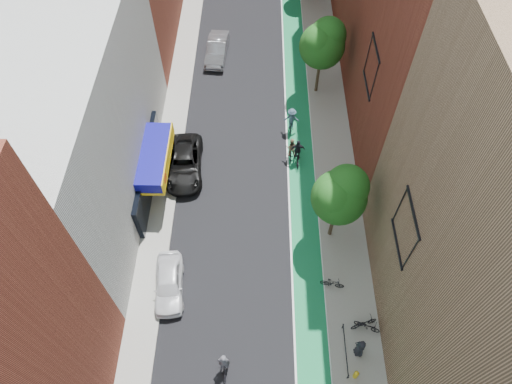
{
  "coord_description": "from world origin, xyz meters",
  "views": [
    {
      "loc": [
        0.85,
        -5.47,
        26.55
      ],
      "look_at": [
        0.66,
        12.39,
        1.5
      ],
      "focal_mm": 32.0,
      "sensor_mm": 36.0,
      "label": 1
    }
  ],
  "objects_px": {
    "cyclist_lead": "(224,365)",
    "cyclist_lane_near": "(291,150)",
    "parked_car_silver": "(217,49)",
    "parked_car_white": "(169,283)",
    "parked_car_black": "(184,163)",
    "cyclist_lane_mid": "(297,154)",
    "pedestrian": "(360,348)",
    "fire_hydrant": "(356,375)",
    "cyclist_lane_far": "(291,121)"
  },
  "relations": [
    {
      "from": "cyclist_lead",
      "to": "cyclist_lane_far",
      "type": "xyz_separation_m",
      "value": [
        4.28,
        18.28,
        0.2
      ]
    },
    {
      "from": "fire_hydrant",
      "to": "cyclist_lead",
      "type": "bearing_deg",
      "value": 177.16
    },
    {
      "from": "parked_car_silver",
      "to": "cyclist_lead",
      "type": "bearing_deg",
      "value": -81.48
    },
    {
      "from": "cyclist_lane_mid",
      "to": "parked_car_white",
      "type": "bearing_deg",
      "value": 49.73
    },
    {
      "from": "cyclist_lane_near",
      "to": "pedestrian",
      "type": "bearing_deg",
      "value": 103.8
    },
    {
      "from": "parked_car_black",
      "to": "cyclist_lane_mid",
      "type": "distance_m",
      "value": 8.32
    },
    {
      "from": "parked_car_white",
      "to": "cyclist_lane_near",
      "type": "distance_m",
      "value": 13.21
    },
    {
      "from": "parked_car_black",
      "to": "parked_car_silver",
      "type": "xyz_separation_m",
      "value": [
        1.6,
        13.16,
        0.02
      ]
    },
    {
      "from": "cyclist_lane_far",
      "to": "cyclist_lane_mid",
      "type": "bearing_deg",
      "value": 101.29
    },
    {
      "from": "cyclist_lane_mid",
      "to": "cyclist_lane_far",
      "type": "relative_size",
      "value": 1.0
    },
    {
      "from": "parked_car_white",
      "to": "cyclist_lane_far",
      "type": "distance_m",
      "value": 15.63
    },
    {
      "from": "cyclist_lane_far",
      "to": "pedestrian",
      "type": "relative_size",
      "value": 1.35
    },
    {
      "from": "cyclist_lead",
      "to": "pedestrian",
      "type": "relative_size",
      "value": 1.35
    },
    {
      "from": "parked_car_black",
      "to": "cyclist_lane_near",
      "type": "distance_m",
      "value": 7.91
    },
    {
      "from": "cyclist_lead",
      "to": "cyclist_lane_near",
      "type": "relative_size",
      "value": 1.11
    },
    {
      "from": "parked_car_silver",
      "to": "fire_hydrant",
      "type": "relative_size",
      "value": 6.28
    },
    {
      "from": "parked_car_silver",
      "to": "parked_car_white",
      "type": "bearing_deg",
      "value": -89.8
    },
    {
      "from": "parked_car_silver",
      "to": "cyclist_lane_mid",
      "type": "bearing_deg",
      "value": -57.16
    },
    {
      "from": "parked_car_silver",
      "to": "cyclist_lane_mid",
      "type": "height_order",
      "value": "cyclist_lane_mid"
    },
    {
      "from": "cyclist_lane_mid",
      "to": "pedestrian",
      "type": "xyz_separation_m",
      "value": [
        2.87,
        -14.13,
        0.14
      ]
    },
    {
      "from": "cyclist_lane_far",
      "to": "fire_hydrant",
      "type": "relative_size",
      "value": 2.86
    },
    {
      "from": "cyclist_lane_mid",
      "to": "pedestrian",
      "type": "height_order",
      "value": "cyclist_lane_mid"
    },
    {
      "from": "parked_car_black",
      "to": "fire_hydrant",
      "type": "bearing_deg",
      "value": -56.66
    },
    {
      "from": "fire_hydrant",
      "to": "parked_car_silver",
      "type": "bearing_deg",
      "value": 108.45
    },
    {
      "from": "parked_car_white",
      "to": "cyclist_lane_mid",
      "type": "relative_size",
      "value": 1.94
    },
    {
      "from": "cyclist_lane_near",
      "to": "cyclist_lane_far",
      "type": "bearing_deg",
      "value": -91.63
    },
    {
      "from": "parked_car_silver",
      "to": "cyclist_lane_mid",
      "type": "distance_m",
      "value": 13.94
    },
    {
      "from": "parked_car_white",
      "to": "parked_car_black",
      "type": "bearing_deg",
      "value": 84.31
    },
    {
      "from": "parked_car_black",
      "to": "parked_car_silver",
      "type": "distance_m",
      "value": 13.25
    },
    {
      "from": "cyclist_lead",
      "to": "fire_hydrant",
      "type": "relative_size",
      "value": 2.87
    },
    {
      "from": "parked_car_black",
      "to": "cyclist_lead",
      "type": "relative_size",
      "value": 2.53
    },
    {
      "from": "cyclist_lane_far",
      "to": "parked_car_white",
      "type": "bearing_deg",
      "value": 64.54
    },
    {
      "from": "parked_car_silver",
      "to": "pedestrian",
      "type": "distance_m",
      "value": 28.05
    },
    {
      "from": "pedestrian",
      "to": "fire_hydrant",
      "type": "distance_m",
      "value": 1.41
    },
    {
      "from": "parked_car_silver",
      "to": "cyclist_lead",
      "type": "distance_m",
      "value": 27.4
    },
    {
      "from": "cyclist_lane_mid",
      "to": "parked_car_black",
      "type": "bearing_deg",
      "value": 4.84
    },
    {
      "from": "cyclist_lead",
      "to": "pedestrian",
      "type": "distance_m",
      "value": 7.57
    },
    {
      "from": "cyclist_lane_far",
      "to": "parked_car_black",
      "type": "bearing_deg",
      "value": 32.36
    },
    {
      "from": "cyclist_lane_near",
      "to": "pedestrian",
      "type": "distance_m",
      "value": 14.89
    },
    {
      "from": "cyclist_lane_near",
      "to": "fire_hydrant",
      "type": "bearing_deg",
      "value": 101.67
    },
    {
      "from": "parked_car_black",
      "to": "cyclist_lane_near",
      "type": "bearing_deg",
      "value": 6.03
    },
    {
      "from": "parked_car_black",
      "to": "cyclist_lane_far",
      "type": "bearing_deg",
      "value": 24.03
    },
    {
      "from": "cyclist_lane_mid",
      "to": "fire_hydrant",
      "type": "bearing_deg",
      "value": 97.94
    },
    {
      "from": "parked_car_black",
      "to": "cyclist_lane_mid",
      "type": "xyz_separation_m",
      "value": [
        8.27,
        0.91,
        0.05
      ]
    },
    {
      "from": "cyclist_lead",
      "to": "fire_hydrant",
      "type": "bearing_deg",
      "value": 173.8
    },
    {
      "from": "cyclist_lane_mid",
      "to": "pedestrian",
      "type": "distance_m",
      "value": 14.42
    },
    {
      "from": "parked_car_black",
      "to": "pedestrian",
      "type": "relative_size",
      "value": 3.41
    },
    {
      "from": "parked_car_black",
      "to": "cyclist_lane_mid",
      "type": "bearing_deg",
      "value": 2.94
    },
    {
      "from": "parked_car_white",
      "to": "cyclist_lane_far",
      "type": "xyz_separation_m",
      "value": [
        7.91,
        13.47,
        0.28
      ]
    },
    {
      "from": "pedestrian",
      "to": "cyclist_lead",
      "type": "bearing_deg",
      "value": -91.88
    }
  ]
}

